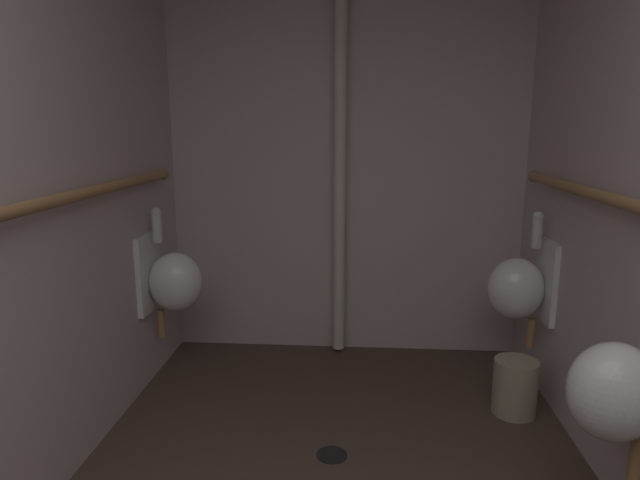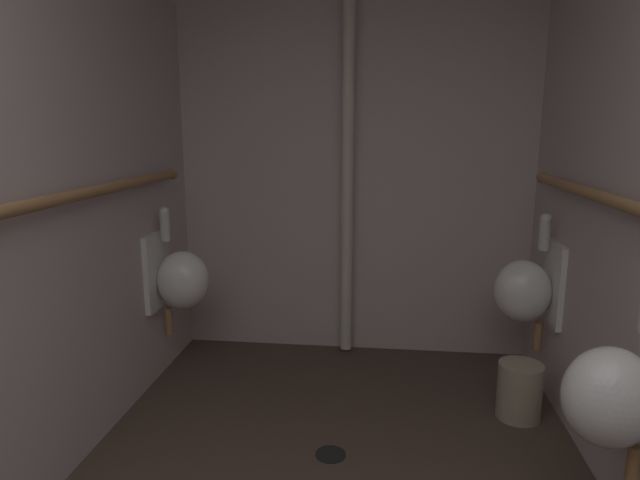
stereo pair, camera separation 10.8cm
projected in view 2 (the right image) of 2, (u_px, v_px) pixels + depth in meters
The scene contains 9 objects.
wall_left at pixel (3, 176), 1.93m from camera, with size 0.06×3.47×2.57m, color beige.
wall_back at pixel (354, 154), 3.46m from camera, with size 2.34×0.06×2.57m, color beige.
urinal_left_mid at pixel (179, 278), 3.15m from camera, with size 0.32×0.30×0.76m.
urinal_right_mid at pixel (617, 394), 1.78m from camera, with size 0.32×0.30×0.76m.
urinal_right_far at pixel (527, 289), 2.93m from camera, with size 0.32×0.30×0.76m.
supply_pipe_left at pixel (30, 206), 1.94m from camera, with size 0.06×2.72×0.06m.
standpipe_back_wall at pixel (348, 155), 3.36m from camera, with size 0.07×0.07×2.52m, color beige.
floor_drain at pixel (331, 454), 2.48m from camera, with size 0.14×0.14×0.01m, color black.
waste_bin at pixel (519, 391), 2.78m from camera, with size 0.22×0.22×0.29m, color #9E937A.
Camera 2 is at (0.20, -0.11, 1.46)m, focal length 30.79 mm.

